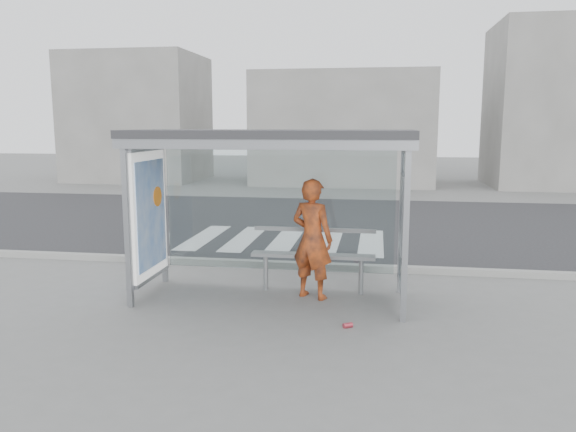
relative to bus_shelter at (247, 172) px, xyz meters
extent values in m
plane|color=slate|center=(0.37, -0.06, -1.98)|extent=(80.00, 80.00, 0.00)
cube|color=#252527|center=(0.37, 6.94, -1.98)|extent=(30.00, 10.00, 0.01)
cube|color=gray|center=(0.37, 1.89, -1.92)|extent=(30.00, 0.18, 0.12)
cube|color=silver|center=(-2.13, 4.44, -1.98)|extent=(0.55, 3.00, 0.00)
cube|color=silver|center=(-1.13, 4.44, -1.98)|extent=(0.55, 3.00, 0.00)
cube|color=silver|center=(-0.13, 4.44, -1.98)|extent=(0.55, 3.00, 0.00)
cube|color=silver|center=(0.87, 4.44, -1.98)|extent=(0.55, 3.00, 0.00)
cube|color=silver|center=(1.87, 4.44, -1.98)|extent=(0.55, 3.00, 0.00)
cube|color=gray|center=(-1.63, -0.76, -0.73)|extent=(0.08, 0.08, 2.50)
cube|color=gray|center=(2.37, -0.76, -0.73)|extent=(0.08, 0.08, 2.50)
cube|color=gray|center=(-1.63, 0.64, -0.73)|extent=(0.08, 0.08, 2.50)
cube|color=gray|center=(2.37, 0.64, -0.73)|extent=(0.08, 0.08, 2.50)
cube|color=#2D2D30|center=(0.37, -0.06, 0.58)|extent=(4.25, 1.65, 0.12)
cube|color=gray|center=(0.37, -0.82, 0.47)|extent=(4.25, 0.06, 0.18)
cube|color=white|center=(0.37, 0.64, -0.68)|extent=(3.80, 0.02, 2.00)
cube|color=white|center=(-1.63, -0.06, -0.68)|extent=(0.15, 1.25, 2.00)
cube|color=#3976CD|center=(-1.54, -0.06, -0.68)|extent=(0.01, 1.10, 1.70)
cylinder|color=orange|center=(-1.53, 0.19, -0.43)|extent=(0.02, 0.32, 0.32)
cube|color=white|center=(2.37, -0.06, -0.68)|extent=(0.03, 1.25, 2.00)
cube|color=beige|center=(2.34, -0.01, -0.58)|extent=(0.03, 0.86, 1.16)
cube|color=slate|center=(-9.63, 17.94, 1.02)|extent=(6.00, 5.00, 6.00)
cube|color=slate|center=(0.37, 17.94, 0.52)|extent=(8.00, 5.00, 5.00)
cube|color=slate|center=(9.37, 17.94, 1.52)|extent=(5.00, 5.00, 7.00)
imported|color=orange|center=(1.00, 0.13, -1.04)|extent=(0.81, 0.68, 1.89)
cube|color=gray|center=(0.98, 0.41, -1.37)|extent=(2.00, 0.24, 0.06)
cylinder|color=gray|center=(0.20, 0.41, -1.69)|extent=(0.08, 0.08, 0.58)
cylinder|color=gray|center=(1.75, 0.41, -1.69)|extent=(0.08, 0.08, 0.58)
cube|color=gray|center=(0.98, 0.60, -0.98)|extent=(2.00, 0.04, 0.07)
cylinder|color=#E04153|center=(1.63, -1.13, -1.95)|extent=(0.15, 0.13, 0.07)
camera|label=1|loc=(1.97, -8.36, 0.72)|focal=35.00mm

